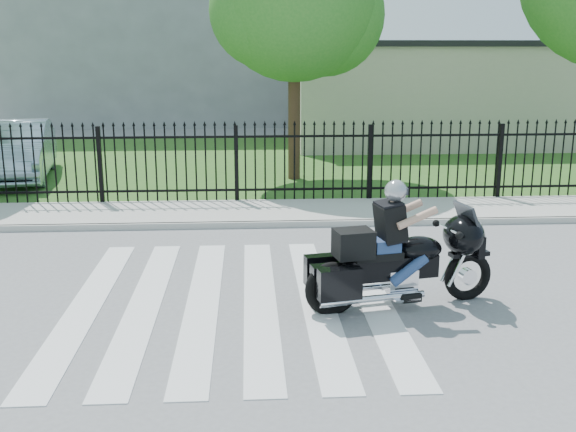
{
  "coord_description": "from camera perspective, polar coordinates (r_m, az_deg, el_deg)",
  "views": [
    {
      "loc": [
        0.26,
        -8.89,
        3.45
      ],
      "look_at": [
        0.85,
        0.9,
        1.0
      ],
      "focal_mm": 42.0,
      "sensor_mm": 36.0,
      "label": 1
    }
  ],
  "objects": [
    {
      "name": "curb",
      "position": [
        13.33,
        -4.44,
        -0.75
      ],
      "size": [
        40.0,
        0.12,
        0.12
      ],
      "primitive_type": "cube",
      "color": "#ADAAA3",
      "rests_on": "ground"
    },
    {
      "name": "building_low_roof",
      "position": [
        25.79,
        12.07,
        14.06
      ],
      "size": [
        10.2,
        6.2,
        0.2
      ],
      "primitive_type": "cube",
      "color": "black",
      "rests_on": "building_low"
    },
    {
      "name": "parked_car",
      "position": [
        19.49,
        -22.0,
        5.17
      ],
      "size": [
        2.47,
        4.91,
        1.55
      ],
      "primitive_type": "imported",
      "rotation": [
        0.0,
        0.0,
        0.18
      ],
      "color": "#A3BACD",
      "rests_on": "grass_strip"
    },
    {
      "name": "sidewalk",
      "position": [
        14.3,
        -4.38,
        0.27
      ],
      "size": [
        40.0,
        2.0,
        0.12
      ],
      "primitive_type": "cube",
      "color": "#ADAAA3",
      "rests_on": "ground"
    },
    {
      "name": "ground",
      "position": [
        9.54,
        -4.8,
        -7.23
      ],
      "size": [
        120.0,
        120.0,
        0.0
      ],
      "primitive_type": "plane",
      "color": "slate",
      "rests_on": "ground"
    },
    {
      "name": "building_low",
      "position": [
        25.84,
        11.86,
        9.96
      ],
      "size": [
        10.0,
        6.0,
        3.5
      ],
      "primitive_type": "cube",
      "color": "#BDB49D",
      "rests_on": "ground"
    },
    {
      "name": "grass_strip",
      "position": [
        21.17,
        -4.11,
        4.64
      ],
      "size": [
        40.0,
        12.0,
        0.02
      ],
      "primitive_type": "cube",
      "color": "#28591E",
      "rests_on": "ground"
    },
    {
      "name": "motorcycle_rider",
      "position": [
        9.22,
        9.21,
        -3.25
      ],
      "size": [
        2.71,
        1.24,
        1.81
      ],
      "rotation": [
        0.0,
        0.0,
        0.2
      ],
      "color": "black",
      "rests_on": "ground"
    },
    {
      "name": "iron_fence",
      "position": [
        15.11,
        -4.39,
        4.28
      ],
      "size": [
        26.0,
        0.04,
        1.8
      ],
      "color": "black",
      "rests_on": "ground"
    },
    {
      "name": "crosswalk",
      "position": [
        9.54,
        -4.8,
        -7.2
      ],
      "size": [
        5.0,
        5.5,
        0.01
      ],
      "primitive_type": null,
      "color": "silver",
      "rests_on": "ground"
    }
  ]
}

